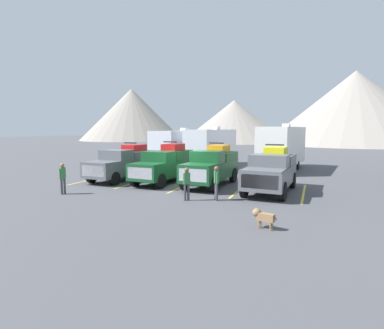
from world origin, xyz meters
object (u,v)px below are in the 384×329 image
at_px(camper_trailer_c, 282,146).
at_px(person_c, 216,181).
at_px(camper_trailer_a, 179,146).
at_px(pickup_truck_c, 212,166).
at_px(dog, 262,216).
at_px(pickup_truck_d, 271,170).
at_px(person_a, 63,176).
at_px(pickup_truck_a, 124,163).
at_px(person_b, 187,182).
at_px(camper_trailer_b, 211,145).
at_px(pickup_truck_b, 165,164).

bearing_deg(camper_trailer_c, person_c, -97.98).
bearing_deg(person_c, camper_trailer_a, 120.63).
distance_m(pickup_truck_c, dog, 8.67).
relative_size(pickup_truck_d, person_a, 3.29).
bearing_deg(pickup_truck_a, pickup_truck_d, -4.09).
xyz_separation_m(camper_trailer_c, person_c, (-1.85, -13.19, -1.12)).
bearing_deg(camper_trailer_c, pickup_truck_a, -136.85).
distance_m(camper_trailer_c, person_c, 13.37).
distance_m(person_a, person_b, 6.88).
bearing_deg(camper_trailer_b, person_b, -76.82).
bearing_deg(pickup_truck_d, person_c, -124.61).
height_order(pickup_truck_a, pickup_truck_c, pickup_truck_c).
xyz_separation_m(camper_trailer_b, camper_trailer_c, (6.49, -0.29, 0.11)).
xyz_separation_m(camper_trailer_c, person_b, (-3.19, -13.76, -1.16)).
bearing_deg(person_a, pickup_truck_a, 88.53).
bearing_deg(person_c, pickup_truck_a, 153.73).
xyz_separation_m(person_b, person_c, (1.35, 0.57, 0.04)).
relative_size(pickup_truck_a, person_c, 3.42).
relative_size(pickup_truck_c, pickup_truck_d, 0.98).
distance_m(pickup_truck_b, pickup_truck_d, 7.00).
distance_m(pickup_truck_d, person_c, 3.92).
bearing_deg(person_c, camper_trailer_b, 108.99).
height_order(pickup_truck_c, person_c, pickup_truck_c).
bearing_deg(camper_trailer_a, person_b, -64.83).
distance_m(pickup_truck_d, camper_trailer_b, 12.36).
xyz_separation_m(pickup_truck_b, person_c, (4.75, -3.85, -0.23)).
relative_size(pickup_truck_d, person_c, 3.27).
bearing_deg(dog, pickup_truck_d, 94.81).
distance_m(pickup_truck_a, pickup_truck_b, 3.26).
relative_size(camper_trailer_c, person_c, 5.38).
height_order(camper_trailer_c, dog, camper_trailer_c).
height_order(pickup_truck_d, camper_trailer_c, camper_trailer_c).
height_order(camper_trailer_b, person_b, camper_trailer_b).
bearing_deg(camper_trailer_b, camper_trailer_c, -2.53).
distance_m(camper_trailer_b, dog, 18.70).
bearing_deg(person_a, camper_trailer_b, 76.90).
relative_size(person_a, person_c, 1.00).
bearing_deg(pickup_truck_b, pickup_truck_c, 0.56).
height_order(camper_trailer_c, person_a, camper_trailer_c).
height_order(pickup_truck_d, camper_trailer_a, camper_trailer_a).
xyz_separation_m(pickup_truck_b, camper_trailer_c, (6.59, 9.34, 0.89)).
bearing_deg(pickup_truck_d, camper_trailer_a, 135.14).
bearing_deg(person_b, pickup_truck_d, 46.75).
xyz_separation_m(pickup_truck_b, camper_trailer_b, (0.11, 9.62, 0.77)).
height_order(pickup_truck_b, pickup_truck_c, pickup_truck_b).
height_order(person_a, person_b, person_a).
relative_size(pickup_truck_d, person_b, 3.40).
bearing_deg(pickup_truck_c, camper_trailer_b, 108.16).
bearing_deg(pickup_truck_d, person_a, -155.01).
bearing_deg(camper_trailer_a, pickup_truck_c, -55.83).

